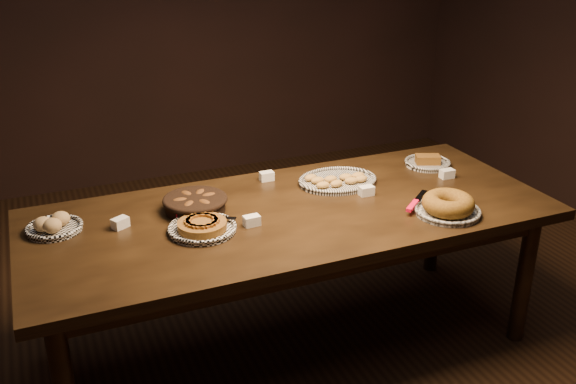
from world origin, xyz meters
name	(u,v)px	position (x,y,z in m)	size (l,w,h in m)	color
ground	(292,345)	(0.00, 0.00, 0.00)	(5.00, 5.00, 0.00)	black
buffet_table	(292,224)	(0.00, 0.00, 0.68)	(2.40, 1.00, 0.75)	black
apple_tart_plate	(202,227)	(-0.44, -0.05, 0.77)	(0.31, 0.30, 0.06)	white
madeleine_platter	(337,180)	(0.33, 0.20, 0.77)	(0.40, 0.33, 0.05)	black
bundt_cake_plate	(448,206)	(0.63, -0.31, 0.79)	(0.34, 0.37, 0.09)	black
croissant_basket	(195,202)	(-0.41, 0.16, 0.79)	(0.33, 0.33, 0.07)	black
bread_roll_plate	(53,226)	(-1.02, 0.19, 0.78)	(0.24, 0.24, 0.08)	white
loaf_plate	(428,162)	(0.89, 0.24, 0.77)	(0.25, 0.25, 0.06)	black
tent_cards	(297,195)	(0.06, 0.10, 0.77)	(1.72, 0.50, 0.04)	white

